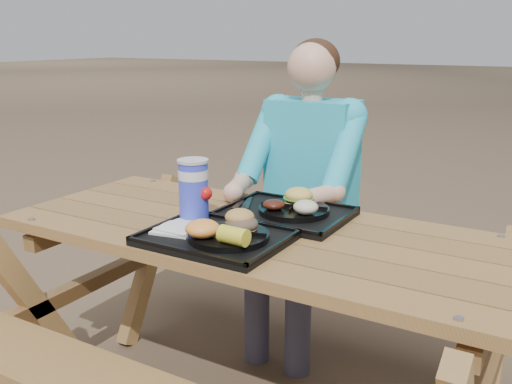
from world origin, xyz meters
The scene contains 17 objects.
picnic_table centered at (0.00, 0.00, 0.38)m, with size 1.80×1.49×0.75m, color #999999, non-canonical shape.
tray_near centered at (-0.04, -0.19, 0.76)m, with size 0.45×0.35×0.02m, color black.
tray_far centered at (0.03, 0.16, 0.76)m, with size 0.45×0.35×0.02m, color black.
plate_near centered at (0.01, -0.19, 0.78)m, with size 0.26×0.26×0.02m, color black.
plate_far centered at (0.06, 0.17, 0.78)m, with size 0.26×0.26×0.02m, color black.
napkin_stack centered at (-0.18, -0.21, 0.78)m, with size 0.14×0.14×0.02m, color silver.
soda_cup centered at (-0.20, -0.08, 0.87)m, with size 0.10×0.10×0.21m, color #1D2BDA.
condiment_bbq centered at (-0.05, -0.07, 0.79)m, with size 0.05×0.05×0.03m, color black.
condiment_mustard centered at (0.01, -0.06, 0.78)m, with size 0.04×0.04×0.03m, color gold.
sandwich centered at (0.03, -0.14, 0.84)m, with size 0.10×0.10×0.10m, color #BC8742, non-canonical shape.
mac_cheese centered at (-0.04, -0.26, 0.82)m, with size 0.11×0.11×0.05m, color #FFA743.
corn_cob centered at (0.08, -0.27, 0.82)m, with size 0.09×0.09×0.05m, color yellow, non-canonical shape.
cutlery_far centered at (-0.15, 0.18, 0.77)m, with size 0.03×0.17×0.01m, color black.
burger centered at (0.05, 0.22, 0.84)m, with size 0.11×0.11×0.10m, color #E2BB50, non-canonical shape.
baked_beans centered at (0.01, 0.11, 0.81)m, with size 0.08×0.08×0.04m, color #43170D.
potato_salad centered at (0.13, 0.12, 0.81)m, with size 0.09×0.09×0.05m, color beige.
diner centered at (-0.09, 0.64, 0.64)m, with size 0.48×0.84×1.28m, color #1CA8C7, non-canonical shape.
Camera 1 is at (0.95, -1.62, 1.39)m, focal length 40.00 mm.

